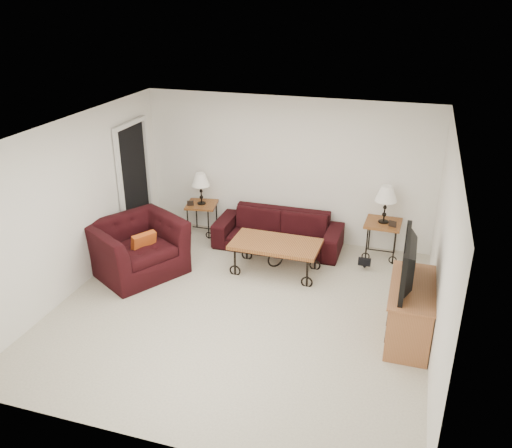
{
  "coord_description": "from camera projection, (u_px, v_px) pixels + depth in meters",
  "views": [
    {
      "loc": [
        2.05,
        -5.93,
        4.07
      ],
      "look_at": [
        0.0,
        0.7,
        1.0
      ],
      "focal_mm": 37.24,
      "sensor_mm": 36.0,
      "label": 1
    }
  ],
  "objects": [
    {
      "name": "wall_back",
      "position": [
        287.0,
        170.0,
        9.06
      ],
      "size": [
        5.0,
        0.02,
        2.5
      ],
      "primitive_type": "cube",
      "color": "white",
      "rests_on": "ground"
    },
    {
      "name": "lamp_right",
      "position": [
        385.0,
        204.0,
        8.47
      ],
      "size": [
        0.36,
        0.36,
        0.62
      ],
      "primitive_type": null,
      "rotation": [
        0.0,
        0.0,
        -0.04
      ],
      "color": "black",
      "rests_on": "side_table_right"
    },
    {
      "name": "photo_frame_right",
      "position": [
        393.0,
        224.0,
        8.4
      ],
      "size": [
        0.12,
        0.05,
        0.1
      ],
      "primitive_type": "cube",
      "rotation": [
        0.0,
        0.0,
        -0.25
      ],
      "color": "black",
      "rests_on": "side_table_right"
    },
    {
      "name": "photo_frame_left",
      "position": [
        190.0,
        203.0,
        9.36
      ],
      "size": [
        0.11,
        0.05,
        0.1
      ],
      "primitive_type": "cube",
      "rotation": [
        0.0,
        0.0,
        0.35
      ],
      "color": "black",
      "rests_on": "side_table_left"
    },
    {
      "name": "wall_left",
      "position": [
        74.0,
        206.0,
        7.55
      ],
      "size": [
        0.02,
        5.0,
        2.5
      ],
      "primitive_type": "cube",
      "color": "white",
      "rests_on": "ground"
    },
    {
      "name": "ceiling",
      "position": [
        239.0,
        132.0,
        6.37
      ],
      "size": [
        5.0,
        5.0,
        0.0
      ],
      "primitive_type": "plane",
      "color": "white",
      "rests_on": "wall_back"
    },
    {
      "name": "throw_pillow",
      "position": [
        144.0,
        245.0,
        8.06
      ],
      "size": [
        0.28,
        0.38,
        0.38
      ],
      "primitive_type": "cube",
      "rotation": [
        0.0,
        0.0,
        1.03
      ],
      "color": "#C34219",
      "rests_on": "armchair"
    },
    {
      "name": "coffee_table",
      "position": [
        276.0,
        257.0,
        8.25
      ],
      "size": [
        1.37,
        0.76,
        0.51
      ],
      "primitive_type": "cube",
      "rotation": [
        0.0,
        0.0,
        -0.02
      ],
      "color": "#9C6527",
      "rests_on": "ground"
    },
    {
      "name": "side_table_left",
      "position": [
        202.0,
        218.0,
        9.58
      ],
      "size": [
        0.61,
        0.61,
        0.57
      ],
      "primitive_type": "cube",
      "rotation": [
        0.0,
        0.0,
        0.17
      ],
      "color": "#9C6527",
      "rests_on": "ground"
    },
    {
      "name": "backpack",
      "position": [
        365.0,
        257.0,
        8.4
      ],
      "size": [
        0.36,
        0.31,
        0.39
      ],
      "primitive_type": "ellipsoid",
      "rotation": [
        0.0,
        0.0,
        -0.32
      ],
      "color": "black",
      "rests_on": "ground"
    },
    {
      "name": "armchair",
      "position": [
        137.0,
        248.0,
        8.19
      ],
      "size": [
        1.64,
        1.7,
        0.85
      ],
      "primitive_type": "imported",
      "rotation": [
        0.0,
        0.0,
        1.03
      ],
      "color": "black",
      "rests_on": "ground"
    },
    {
      "name": "wall_front",
      "position": [
        149.0,
        338.0,
        4.69
      ],
      "size": [
        5.0,
        0.02,
        2.5
      ],
      "primitive_type": "cube",
      "color": "white",
      "rests_on": "ground"
    },
    {
      "name": "wall_right",
      "position": [
        442.0,
        253.0,
        6.2
      ],
      "size": [
        0.02,
        5.0,
        2.5
      ],
      "primitive_type": "cube",
      "color": "white",
      "rests_on": "ground"
    },
    {
      "name": "lamp_left",
      "position": [
        201.0,
        189.0,
        9.35
      ],
      "size": [
        0.37,
        0.37,
        0.57
      ],
      "primitive_type": null,
      "rotation": [
        0.0,
        0.0,
        0.17
      ],
      "color": "black",
      "rests_on": "side_table_left"
    },
    {
      "name": "tv_stand",
      "position": [
        410.0,
        311.0,
        6.66
      ],
      "size": [
        0.51,
        1.23,
        0.74
      ],
      "primitive_type": "cube",
      "color": "#A0603B",
      "rests_on": "ground"
    },
    {
      "name": "ground",
      "position": [
        241.0,
        309.0,
        7.38
      ],
      "size": [
        5.0,
        5.0,
        0.0
      ],
      "primitive_type": "plane",
      "color": "beige",
      "rests_on": "ground"
    },
    {
      "name": "sofa",
      "position": [
        278.0,
        231.0,
        9.02
      ],
      "size": [
        2.15,
        0.84,
        0.63
      ],
      "primitive_type": "imported",
      "color": "black",
      "rests_on": "ground"
    },
    {
      "name": "television",
      "position": [
        415.0,
        263.0,
        6.39
      ],
      "size": [
        0.14,
        1.1,
        0.63
      ],
      "primitive_type": "imported",
      "rotation": [
        0.0,
        0.0,
        -1.57
      ],
      "color": "black",
      "rests_on": "tv_stand"
    },
    {
      "name": "side_table_right",
      "position": [
        382.0,
        239.0,
        8.72
      ],
      "size": [
        0.59,
        0.59,
        0.62
      ],
      "primitive_type": "cube",
      "rotation": [
        0.0,
        0.0,
        -0.04
      ],
      "color": "#9C6527",
      "rests_on": "ground"
    },
    {
      "name": "doorway",
      "position": [
        135.0,
        184.0,
        9.07
      ],
      "size": [
        0.08,
        0.94,
        2.04
      ],
      "primitive_type": "cube",
      "color": "black",
      "rests_on": "ground"
    }
  ]
}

